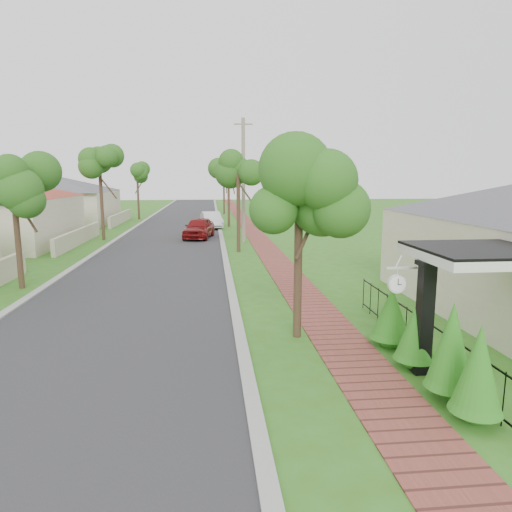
{
  "coord_description": "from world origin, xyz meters",
  "views": [
    {
      "loc": [
        -0.09,
        -10.21,
        4.28
      ],
      "look_at": [
        1.51,
        5.82,
        1.5
      ],
      "focal_mm": 32.0,
      "sensor_mm": 36.0,
      "label": 1
    }
  ],
  "objects_px": {
    "near_tree": "(299,194)",
    "station_clock": "(397,283)",
    "utility_pole": "(243,180)",
    "porch_post": "(424,323)",
    "parked_car_white": "(212,220)",
    "parked_car_red": "(199,228)"
  },
  "relations": [
    {
      "from": "station_clock",
      "to": "porch_post",
      "type": "bearing_deg",
      "value": -39.06
    },
    {
      "from": "near_tree",
      "to": "utility_pole",
      "type": "distance_m",
      "value": 18.5
    },
    {
      "from": "parked_car_white",
      "to": "utility_pole",
      "type": "distance_m",
      "value": 9.68
    },
    {
      "from": "parked_car_red",
      "to": "near_tree",
      "type": "relative_size",
      "value": 0.89
    },
    {
      "from": "utility_pole",
      "to": "porch_post",
      "type": "bearing_deg",
      "value": -83.3
    },
    {
      "from": "porch_post",
      "to": "utility_pole",
      "type": "bearing_deg",
      "value": 96.7
    },
    {
      "from": "parked_car_white",
      "to": "near_tree",
      "type": "height_order",
      "value": "near_tree"
    },
    {
      "from": "porch_post",
      "to": "utility_pole",
      "type": "xyz_separation_m",
      "value": [
        -2.47,
        21.0,
        2.97
      ]
    },
    {
      "from": "porch_post",
      "to": "near_tree",
      "type": "bearing_deg",
      "value": 133.23
    },
    {
      "from": "near_tree",
      "to": "station_clock",
      "type": "relative_size",
      "value": 6.8
    },
    {
      "from": "parked_car_red",
      "to": "near_tree",
      "type": "bearing_deg",
      "value": -71.09
    },
    {
      "from": "station_clock",
      "to": "near_tree",
      "type": "bearing_deg",
      "value": 131.49
    },
    {
      "from": "parked_car_red",
      "to": "parked_car_white",
      "type": "xyz_separation_m",
      "value": [
        0.9,
        6.55,
        -0.05
      ]
    },
    {
      "from": "porch_post",
      "to": "near_tree",
      "type": "relative_size",
      "value": 0.52
    },
    {
      "from": "parked_car_red",
      "to": "station_clock",
      "type": "height_order",
      "value": "station_clock"
    },
    {
      "from": "parked_car_white",
      "to": "porch_post",
      "type": "bearing_deg",
      "value": -89.25
    },
    {
      "from": "parked_car_red",
      "to": "station_clock",
      "type": "bearing_deg",
      "value": -67.36
    },
    {
      "from": "porch_post",
      "to": "utility_pole",
      "type": "relative_size",
      "value": 0.31
    },
    {
      "from": "utility_pole",
      "to": "near_tree",
      "type": "bearing_deg",
      "value": -89.64
    },
    {
      "from": "near_tree",
      "to": "station_clock",
      "type": "height_order",
      "value": "near_tree"
    },
    {
      "from": "porch_post",
      "to": "parked_car_white",
      "type": "bearing_deg",
      "value": 98.74
    },
    {
      "from": "utility_pole",
      "to": "station_clock",
      "type": "distance_m",
      "value": 20.8
    }
  ]
}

